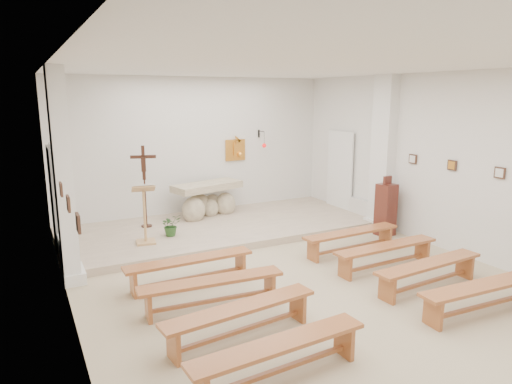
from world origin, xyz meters
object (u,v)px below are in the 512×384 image
altar (207,202)px  donation_pedestal (386,209)px  bench_right_third (429,269)px  bench_right_fourth (483,292)px  bench_right_second (386,251)px  bench_left_second (212,287)px  crucifix_stand (144,181)px  bench_right_front (351,236)px  bench_left_fourth (279,351)px  bench_left_front (190,265)px  lectern (145,214)px  bench_left_third (241,314)px

altar → donation_pedestal: size_ratio=1.38×
bench_right_third → bench_right_fourth: (0.00, -0.96, 0.00)m
bench_right_second → bench_right_fourth: bearing=-90.9°
bench_left_second → crucifix_stand: bearing=93.4°
bench_right_second → bench_right_fourth: (0.00, -1.93, 0.00)m
altar → bench_right_front: 3.85m
donation_pedestal → bench_left_fourth: size_ratio=0.62×
donation_pedestal → bench_right_front: (-1.44, -0.60, -0.25)m
donation_pedestal → bench_left_second: donation_pedestal is taller
crucifix_stand → bench_left_fourth: (-0.10, -6.07, -0.87)m
bench_left_front → bench_right_second: 3.46m
bench_left_front → bench_left_fourth: size_ratio=0.99×
donation_pedestal → bench_right_third: size_ratio=0.62×
bench_right_third → bench_right_second: bearing=87.0°
bench_right_front → bench_right_third: (-0.00, -1.93, 0.00)m
altar → bench_right_second: size_ratio=0.86×
bench_right_front → bench_right_fourth: bearing=-91.7°
donation_pedestal → bench_left_front: 4.81m
crucifix_stand → bench_left_fourth: crucifix_stand is taller
bench_left_front → bench_left_second: size_ratio=0.99×
lectern → bench_left_front: (0.21, -2.02, -0.42)m
altar → donation_pedestal: (3.09, -2.87, 0.09)m
altar → bench_right_fourth: 6.58m
lectern → bench_left_second: 3.02m
crucifix_stand → bench_left_front: (-0.10, -3.18, -0.87)m
bench_right_fourth → bench_left_second: bearing=153.3°
altar → bench_left_second: altar is taller
bench_left_second → bench_right_third: bearing=-11.4°
bench_right_fourth → bench_right_second: bearing=93.3°
bench_right_second → donation_pedestal: bearing=46.6°
altar → bench_left_second: bearing=-124.9°
bench_left_third → bench_right_fourth: same height
bench_right_second → bench_right_fourth: size_ratio=0.99×
bench_left_second → bench_right_second: size_ratio=1.01×
bench_right_second → bench_right_third: size_ratio=1.00×
crucifix_stand → bench_left_second: size_ratio=0.85×
bench_left_third → bench_left_fourth: bearing=-95.9°
altar → bench_right_third: size_ratio=0.86×
bench_left_front → bench_right_third: (3.33, -1.93, 0.00)m
altar → lectern: (-1.89, -1.46, 0.27)m
bench_left_front → bench_left_second: bearing=-90.5°
lectern → bench_right_second: bearing=-30.4°
altar → bench_left_second: 4.74m
bench_right_second → bench_right_third: same height
lectern → altar: bearing=47.4°
altar → lectern: size_ratio=1.49×
bench_right_front → bench_right_fourth: 2.89m
altar → bench_right_fourth: bearing=-89.7°
bench_left_third → bench_right_fourth: bearing=-22.0°
altar → bench_left_third: size_ratio=0.85×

